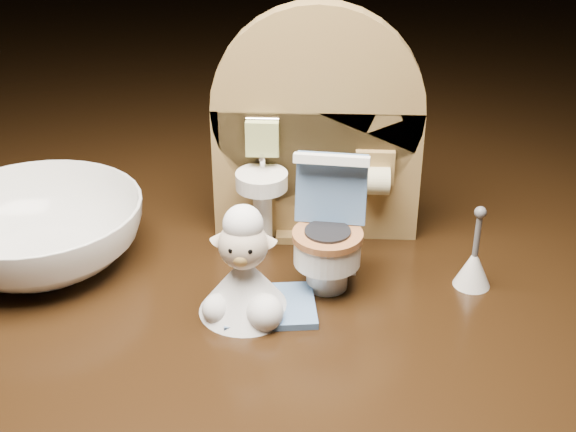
% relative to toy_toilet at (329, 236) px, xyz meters
% --- Properties ---
extents(backdrop_panel, '(0.13, 0.05, 0.15)m').
position_rel_toy_toilet_xyz_m(backdrop_panel, '(-0.01, 0.06, 0.04)').
color(backdrop_panel, olive).
rests_on(backdrop_panel, ground).
extents(toy_toilet, '(0.04, 0.05, 0.08)m').
position_rel_toy_toilet_xyz_m(toy_toilet, '(0.00, 0.00, 0.00)').
color(toy_toilet, white).
rests_on(toy_toilet, ground).
extents(bath_mat, '(0.06, 0.05, 0.00)m').
position_rel_toy_toilet_xyz_m(bath_mat, '(-0.03, -0.03, -0.03)').
color(bath_mat, '#5074A6').
rests_on(bath_mat, ground).
extents(toilet_brush, '(0.02, 0.02, 0.05)m').
position_rel_toy_toilet_xyz_m(toilet_brush, '(0.08, -0.00, -0.02)').
color(toilet_brush, white).
rests_on(toilet_brush, ground).
extents(plush_lamb, '(0.05, 0.05, 0.07)m').
position_rel_toy_toilet_xyz_m(plush_lamb, '(-0.05, -0.04, -0.01)').
color(plush_lamb, white).
rests_on(plush_lamb, ground).
extents(ceramic_bowl, '(0.16, 0.16, 0.04)m').
position_rel_toy_toilet_xyz_m(ceramic_bowl, '(-0.18, 0.01, -0.01)').
color(ceramic_bowl, white).
rests_on(ceramic_bowl, ground).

